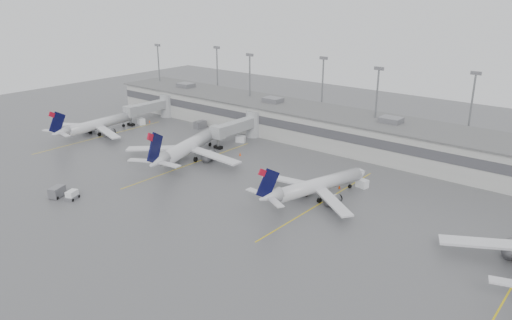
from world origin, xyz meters
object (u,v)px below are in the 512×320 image
Objects in this scene: jet_mid_right at (315,186)px; baggage_tug at (72,196)px; jet_far_left at (95,125)px; jet_mid_left at (188,146)px.

jet_mid_right is 8.68× the size of baggage_tug.
jet_far_left is at bearing 117.70° from baggage_tug.
jet_mid_right is (35.56, -0.66, -0.56)m from jet_mid_left.
jet_mid_left is 30.13m from baggage_tug.
jet_mid_left reaches higher than jet_mid_right.
jet_far_left is 35.27m from jet_mid_left.
jet_mid_left reaches higher than baggage_tug.
jet_mid_right is (70.81, 0.49, -0.06)m from jet_far_left.
jet_far_left is 9.12× the size of baggage_tug.
baggage_tug is (-36.08, -29.35, -2.10)m from jet_mid_right.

